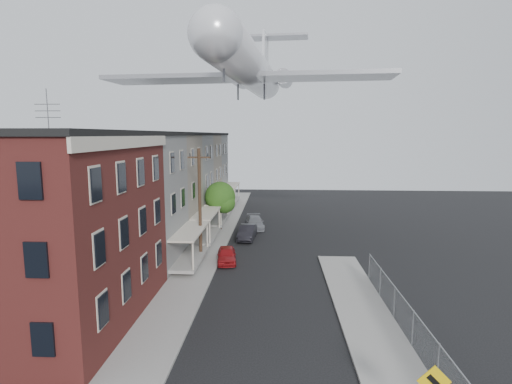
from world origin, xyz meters
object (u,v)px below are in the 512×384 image
utility_pole (200,203)px  car_near (227,255)px  car_mid (247,232)px  airplane (250,69)px  car_far (255,223)px  street_tree (221,198)px

utility_pole → car_near: utility_pole is taller
car_mid → airplane: 15.89m
car_far → airplane: size_ratio=0.15×
utility_pole → car_mid: 8.32m
street_tree → airplane: airplane is taller
utility_pole → car_far: utility_pole is taller
car_far → airplane: airplane is taller
car_far → airplane: (-0.32, -2.15, 15.75)m
car_mid → car_far: size_ratio=0.94×
car_near → car_far: car_far is taller
airplane → street_tree: bearing=161.5°
utility_pole → car_mid: bearing=63.2°
car_far → airplane: bearing=-105.7°
utility_pole → car_mid: (3.30, 6.51, -3.98)m
utility_pole → airplane: 15.11m
street_tree → car_mid: size_ratio=1.24×
street_tree → airplane: 13.37m
street_tree → car_far: street_tree is taller
car_far → car_near: bearing=-105.2°
airplane → car_far: bearing=81.6°
car_near → street_tree: bearing=92.6°
car_mid → car_near: bearing=-94.7°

